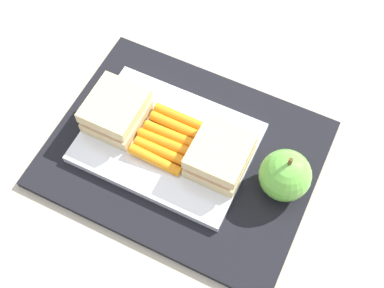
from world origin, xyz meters
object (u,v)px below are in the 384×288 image
Objects in this scene: food_tray at (168,143)px; sandwich_half_left at (116,111)px; sandwich_half_right at (220,155)px; apple at (285,175)px; carrot_sticks_bundle at (167,138)px.

sandwich_half_left reaches higher than food_tray.
apple reaches higher than sandwich_half_right.
sandwich_half_right is at bearing 0.00° from food_tray.
apple is at bearing 2.36° from sandwich_half_left.
sandwich_half_left is 0.24m from apple.
sandwich_half_right is at bearing -173.41° from apple.
apple is (0.09, 0.01, -0.00)m from sandwich_half_right.
food_tray is 2.88× the size of sandwich_half_left.
food_tray is 2.93× the size of apple.
food_tray is 0.08m from sandwich_half_left.
carrot_sticks_bundle is (-0.08, -0.00, -0.02)m from sandwich_half_right.
sandwich_half_left is at bearing 180.00° from sandwich_half_right.
carrot_sticks_bundle is (0.08, -0.00, -0.02)m from sandwich_half_left.
food_tray is 0.01m from carrot_sticks_bundle.
sandwich_half_left is at bearing -177.64° from apple.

